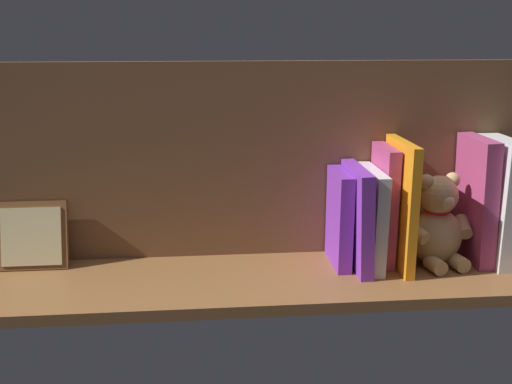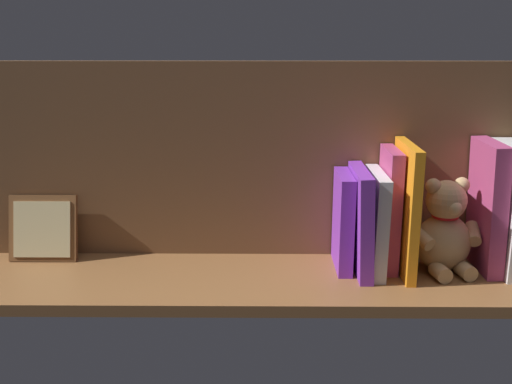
{
  "view_description": "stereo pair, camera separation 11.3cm",
  "coord_description": "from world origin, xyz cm",
  "px_view_note": "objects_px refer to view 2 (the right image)",
  "views": [
    {
      "loc": [
        10.28,
        108.55,
        46.02
      ],
      "look_at": [
        0.0,
        0.0,
        16.52
      ],
      "focal_mm": 42.54,
      "sensor_mm": 36.0,
      "label": 1
    },
    {
      "loc": [
        -0.99,
        109.03,
        46.02
      ],
      "look_at": [
        0.0,
        0.0,
        16.52
      ],
      "focal_mm": 42.54,
      "sensor_mm": 36.0,
      "label": 2
    }
  ],
  "objects_px": {
    "teddy_bear": "(445,231)",
    "picture_frame_leaning": "(43,228)",
    "dictionary_thick_white": "(511,208)",
    "book_0": "(487,207)"
  },
  "relations": [
    {
      "from": "picture_frame_leaning",
      "to": "dictionary_thick_white",
      "type": "bearing_deg",
      "value": 176.93
    },
    {
      "from": "teddy_bear",
      "to": "picture_frame_leaning",
      "type": "height_order",
      "value": "teddy_bear"
    },
    {
      "from": "teddy_bear",
      "to": "picture_frame_leaning",
      "type": "xyz_separation_m",
      "value": [
        0.8,
        -0.05,
        -0.02
      ]
    },
    {
      "from": "book_0",
      "to": "picture_frame_leaning",
      "type": "xyz_separation_m",
      "value": [
        0.88,
        -0.04,
        -0.06
      ]
    },
    {
      "from": "book_0",
      "to": "teddy_bear",
      "type": "xyz_separation_m",
      "value": [
        0.08,
        0.01,
        -0.05
      ]
    },
    {
      "from": "dictionary_thick_white",
      "to": "book_0",
      "type": "height_order",
      "value": "book_0"
    },
    {
      "from": "dictionary_thick_white",
      "to": "book_0",
      "type": "bearing_deg",
      "value": -9.91
    },
    {
      "from": "teddy_bear",
      "to": "picture_frame_leaning",
      "type": "relative_size",
      "value": 1.36
    },
    {
      "from": "book_0",
      "to": "dictionary_thick_white",
      "type": "bearing_deg",
      "value": 170.09
    },
    {
      "from": "teddy_bear",
      "to": "dictionary_thick_white",
      "type": "bearing_deg",
      "value": 171.57
    }
  ]
}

